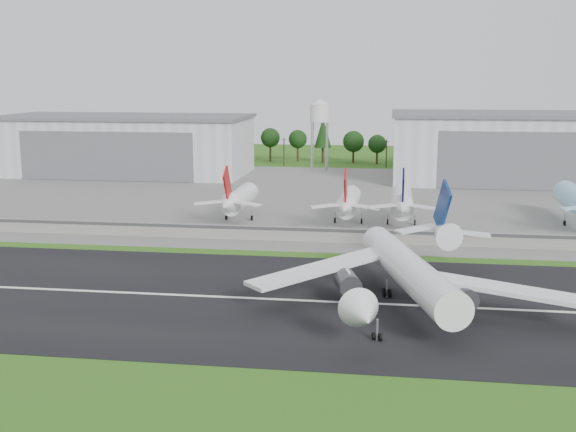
% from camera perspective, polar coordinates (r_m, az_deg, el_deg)
% --- Properties ---
extents(ground, '(600.00, 600.00, 0.00)m').
position_cam_1_polar(ground, '(117.24, -4.32, -7.97)').
color(ground, '#2F5815').
rests_on(ground, ground).
extents(runway, '(320.00, 60.00, 0.10)m').
position_cam_1_polar(runway, '(126.51, -3.33, -6.51)').
color(runway, black).
rests_on(runway, ground).
extents(runway_centerline, '(220.00, 1.00, 0.02)m').
position_cam_1_polar(runway_centerline, '(126.49, -3.33, -6.48)').
color(runway_centerline, white).
rests_on(runway_centerline, runway).
extents(apron, '(320.00, 150.00, 0.10)m').
position_cam_1_polar(apron, '(232.61, 2.10, 1.55)').
color(apron, slate).
rests_on(apron, ground).
extents(blast_fence, '(240.00, 0.61, 3.50)m').
position_cam_1_polar(blast_fence, '(168.91, -0.28, -1.41)').
color(blast_fence, gray).
rests_on(blast_fence, ground).
extents(hangar_west, '(97.00, 44.00, 23.20)m').
position_cam_1_polar(hangar_west, '(293.61, -12.69, 5.53)').
color(hangar_west, silver).
rests_on(hangar_west, ground).
extents(hangar_east, '(102.00, 47.00, 25.20)m').
position_cam_1_polar(hangar_east, '(278.87, 18.73, 5.15)').
color(hangar_east, silver).
rests_on(hangar_east, ground).
extents(water_tower, '(8.40, 8.40, 29.40)m').
position_cam_1_polar(water_tower, '(294.98, 2.54, 8.32)').
color(water_tower, '#99999E').
rests_on(water_tower, ground).
extents(utility_poles, '(230.00, 3.00, 12.00)m').
position_cam_1_polar(utility_poles, '(311.48, 3.69, 3.91)').
color(utility_poles, black).
rests_on(utility_poles, ground).
extents(treeline, '(320.00, 16.00, 22.00)m').
position_cam_1_polar(treeline, '(326.33, 3.91, 4.23)').
color(treeline, black).
rests_on(treeline, ground).
extents(main_airliner, '(55.26, 58.40, 18.17)m').
position_cam_1_polar(main_airliner, '(122.35, 9.45, -4.88)').
color(main_airliner, white).
rests_on(main_airliner, runway).
extents(parked_jet_red_a, '(7.36, 31.29, 16.49)m').
position_cam_1_polar(parked_jet_red_a, '(191.75, -4.01, 1.32)').
color(parked_jet_red_a, white).
rests_on(parked_jet_red_a, ground).
extents(parked_jet_red_b, '(7.36, 31.29, 16.39)m').
position_cam_1_polar(parked_jet_red_b, '(187.78, 4.78, 1.08)').
color(parked_jet_red_b, white).
rests_on(parked_jet_red_b, ground).
extents(parked_jet_navy, '(7.36, 31.29, 16.71)m').
position_cam_1_polar(parked_jet_navy, '(187.47, 8.99, 1.05)').
color(parked_jet_navy, silver).
rests_on(parked_jet_navy, ground).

